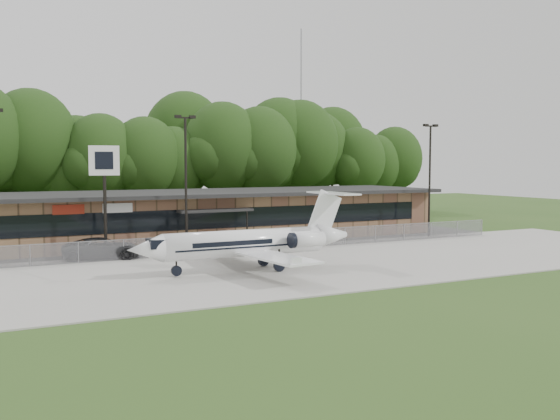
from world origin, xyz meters
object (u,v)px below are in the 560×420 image
business_jet (252,243)px  suv (103,249)px  pole_sign (104,172)px  terminal (214,215)px

business_jet → suv: business_jet is taller
pole_sign → terminal: bearing=44.0°
business_jet → pole_sign: 12.63m
terminal → business_jet: size_ratio=2.81×
terminal → pole_sign: 13.56m
business_jet → terminal: bearing=77.1°
business_jet → suv: (-7.24, 9.19, -1.00)m
terminal → business_jet: (-3.86, -16.75, -0.41)m
suv → terminal: bearing=-42.6°
suv → pole_sign: (0.26, 0.41, 5.31)m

